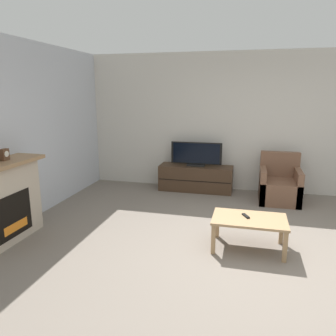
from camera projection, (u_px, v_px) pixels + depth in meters
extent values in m
plane|color=slate|center=(254.00, 260.00, 3.88)|extent=(24.00, 24.00, 0.00)
cube|color=beige|center=(257.00, 123.00, 6.33)|extent=(12.00, 0.06, 2.70)
cube|color=#B7A893|center=(2.00, 205.00, 4.23)|extent=(0.36, 1.13, 1.03)
cube|color=black|center=(15.00, 215.00, 4.22)|extent=(0.01, 0.62, 0.57)
cube|color=orange|center=(16.00, 226.00, 4.25)|extent=(0.01, 0.44, 0.11)
cube|color=brown|center=(4.00, 155.00, 4.20)|extent=(0.07, 0.11, 0.15)
cylinder|color=white|center=(7.00, 154.00, 4.19)|extent=(0.00, 0.08, 0.08)
cube|color=#422D1E|center=(196.00, 178.00, 6.56)|extent=(1.45, 0.46, 0.51)
cube|color=black|center=(194.00, 181.00, 6.34)|extent=(1.42, 0.01, 0.01)
cube|color=black|center=(196.00, 165.00, 6.50)|extent=(0.35, 0.18, 0.04)
cube|color=black|center=(196.00, 153.00, 6.45)|extent=(1.00, 0.03, 0.43)
cube|color=black|center=(196.00, 153.00, 6.43)|extent=(0.92, 0.01, 0.39)
cube|color=brown|center=(279.00, 191.00, 5.90)|extent=(0.70, 0.76, 0.40)
cube|color=brown|center=(280.00, 164.00, 6.09)|extent=(0.70, 0.14, 0.46)
cube|color=brown|center=(262.00, 184.00, 5.94)|extent=(0.10, 0.76, 0.61)
cube|color=brown|center=(297.00, 186.00, 5.80)|extent=(0.10, 0.76, 0.61)
cube|color=#A37F56|center=(249.00, 219.00, 4.07)|extent=(0.91, 0.57, 0.03)
cube|color=#A37F56|center=(213.00, 239.00, 3.98)|extent=(0.05, 0.05, 0.38)
cube|color=#A37F56|center=(285.00, 247.00, 3.79)|extent=(0.05, 0.05, 0.38)
cube|color=#A37F56|center=(217.00, 224.00, 4.45)|extent=(0.05, 0.05, 0.38)
cube|color=#A37F56|center=(281.00, 230.00, 4.25)|extent=(0.05, 0.05, 0.38)
cube|color=black|center=(246.00, 216.00, 4.11)|extent=(0.10, 0.15, 0.02)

